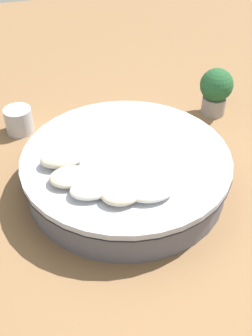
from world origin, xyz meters
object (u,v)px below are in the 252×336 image
Objects in this scene: throw_pillow_0 at (62,158)px; throw_pillow_3 at (121,194)px; round_bed at (126,171)px; throw_pillow_1 at (70,177)px; side_table at (19,120)px; throw_pillow_4 at (152,192)px; throw_pillow_2 at (92,189)px; planter at (216,90)px.

throw_pillow_0 is 0.99m from throw_pillow_3.
throw_pillow_1 reaches higher than round_bed.
round_bed is at bearing -52.84° from side_table.
throw_pillow_1 is 1.01m from throw_pillow_4.
throw_pillow_0 reaches higher than side_table.
round_bed is 5.34× the size of throw_pillow_4.
throw_pillow_1 is (-0.79, -0.31, 0.33)m from round_bed.
throw_pillow_0 reaches higher than throw_pillow_1.
round_bed is 5.04× the size of throw_pillow_0.
throw_pillow_4 is at bearing -19.89° from throw_pillow_2.
throw_pillow_3 reaches higher than throw_pillow_2.
throw_pillow_0 is 1.06× the size of throw_pillow_4.
throw_pillow_2 is at bearing -141.26° from planter.
side_table is (-0.51, 2.03, -0.40)m from throw_pillow_1.
round_bed is 0.91m from throw_pillow_1.
round_bed is at bearing 71.08° from throw_pillow_3.
throw_pillow_0 is 1.14× the size of throw_pillow_3.
throw_pillow_2 reaches higher than throw_pillow_4.
side_table is (-1.04, 2.48, -0.40)m from throw_pillow_3.
throw_pillow_3 is at bearing -40.93° from throw_pillow_1.
throw_pillow_0 is (-0.82, 0.05, 0.35)m from round_bed.
throw_pillow_2 is at bearing -51.81° from throw_pillow_1.
throw_pillow_0 is at bearing -153.70° from planter.
throw_pillow_0 is at bearing 176.81° from round_bed.
throw_pillow_2 reaches higher than throw_pillow_1.
round_bed is 2.15m from side_table.
throw_pillow_4 is (0.35, -0.06, -0.01)m from throw_pillow_3.
planter reaches higher than throw_pillow_2.
side_table is at bearing 112.70° from throw_pillow_3.
throw_pillow_0 is at bearing 136.12° from throw_pillow_4.
throw_pillow_4 is 1.19× the size of side_table.
throw_pillow_3 is (-0.26, -0.77, 0.34)m from round_bed.
throw_pillow_2 is (0.26, -0.64, -0.02)m from throw_pillow_0.
planter reaches higher than throw_pillow_0.
throw_pillow_4 reaches higher than side_table.
throw_pillow_2 is 1.24× the size of side_table.
throw_pillow_1 is at bearing -75.78° from side_table.
side_table is (-0.73, 2.31, -0.40)m from throw_pillow_2.
round_bed is 5.14× the size of throw_pillow_2.
throw_pillow_3 reaches higher than throw_pillow_4.
throw_pillow_3 is 0.35m from throw_pillow_4.
planter reaches higher than throw_pillow_3.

